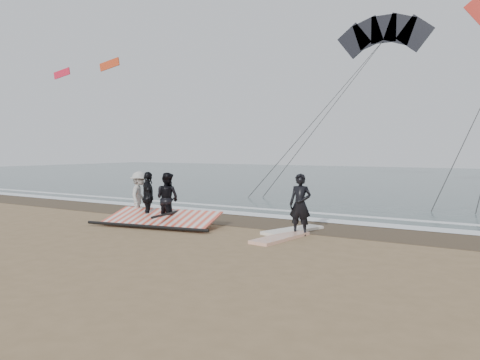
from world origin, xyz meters
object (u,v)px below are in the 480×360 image
Objects in this scene: board_white at (280,238)px; sail_rig at (163,220)px; board_cream at (293,230)px; man_main at (300,204)px.

sail_rig is (-4.54, 0.08, 0.15)m from board_white.
board_cream is (-0.21, 1.33, 0.00)m from board_white.
man_main is 0.83× the size of board_cream.
board_cream reaches higher than board_white.
board_white is 4.54m from sail_rig.
man_main reaches higher than sail_rig.
man_main reaches higher than board_white.
sail_rig reaches higher than board_white.
man_main is at bearing -26.90° from board_cream.
board_white is (-0.23, -0.88, -0.89)m from man_main.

